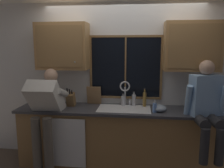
{
  "coord_description": "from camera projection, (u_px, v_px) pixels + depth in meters",
  "views": [
    {
      "loc": [
        0.26,
        -3.61,
        1.87
      ],
      "look_at": [
        -0.14,
        -0.3,
        1.3
      ],
      "focal_mm": 36.01,
      "sensor_mm": 36.0,
      "label": 1
    }
  ],
  "objects": [
    {
      "name": "window_frame_left",
      "position": [
        91.0,
        67.0,
        3.67
      ],
      "size": [
        0.03,
        0.02,
        0.95
      ],
      "primitive_type": "cube",
      "color": "brown"
    },
    {
      "name": "bottle_tall_clear",
      "position": [
        123.0,
        100.0,
        3.6
      ],
      "size": [
        0.07,
        0.07,
        0.2
      ],
      "color": "#B7B7BC",
      "rests_on": "countertop"
    },
    {
      "name": "bottle_amber_small",
      "position": [
        134.0,
        100.0,
        3.58
      ],
      "size": [
        0.06,
        0.06,
        0.24
      ],
      "color": "#B7B7BC",
      "rests_on": "countertop"
    },
    {
      "name": "window_mullion_center",
      "position": [
        125.0,
        68.0,
        3.6
      ],
      "size": [
        0.02,
        0.02,
        0.95
      ],
      "primitive_type": "cube",
      "color": "brown"
    },
    {
      "name": "mixing_bowl",
      "position": [
        159.0,
        108.0,
        3.29
      ],
      "size": [
        0.2,
        0.2,
        0.1
      ],
      "primitive_type": "ellipsoid",
      "color": "#8C99A8",
      "rests_on": "countertop"
    },
    {
      "name": "window_frame_right",
      "position": [
        161.0,
        68.0,
        3.54
      ],
      "size": [
        0.03,
        0.02,
        0.95
      ],
      "primitive_type": "cube",
      "color": "brown"
    },
    {
      "name": "countertop",
      "position": [
        121.0,
        110.0,
        3.43
      ],
      "size": [
        3.19,
        0.62,
        0.04
      ],
      "primitive_type": "cube",
      "color": "#38383D",
      "rests_on": "lower_cabinet_run"
    },
    {
      "name": "dishwasher_front",
      "position": [
        65.0,
        143.0,
        3.3
      ],
      "size": [
        0.6,
        0.02,
        0.74
      ],
      "primitive_type": "cube",
      "color": "white"
    },
    {
      "name": "window_frame_bottom",
      "position": [
        125.0,
        97.0,
        3.68
      ],
      "size": [
        1.17,
        0.02,
        0.04
      ],
      "primitive_type": "cube",
      "color": "brown"
    },
    {
      "name": "faucet",
      "position": [
        125.0,
        90.0,
        3.56
      ],
      "size": [
        0.18,
        0.09,
        0.4
      ],
      "color": "silver",
      "rests_on": "countertop"
    },
    {
      "name": "upper_cabinet_left",
      "position": [
        63.0,
        46.0,
        3.51
      ],
      "size": [
        0.8,
        0.36,
        0.72
      ],
      "color": "#A87A47"
    },
    {
      "name": "bottle_green_glass",
      "position": [
        145.0,
        99.0,
        3.54
      ],
      "size": [
        0.05,
        0.05,
        0.29
      ],
      "color": "olive",
      "rests_on": "countertop"
    },
    {
      "name": "back_wall",
      "position": [
        123.0,
        82.0,
        3.73
      ],
      "size": [
        5.53,
        0.12,
        2.55
      ],
      "primitive_type": "cube",
      "color": "silver",
      "rests_on": "floor"
    },
    {
      "name": "person_sitting_on_counter",
      "position": [
        207.0,
        104.0,
        3.0
      ],
      "size": [
        0.54,
        0.65,
        1.26
      ],
      "color": "#262628",
      "rests_on": "countertop"
    },
    {
      "name": "knife_block",
      "position": [
        71.0,
        100.0,
        3.55
      ],
      "size": [
        0.12,
        0.18,
        0.32
      ],
      "color": "olive",
      "rests_on": "countertop"
    },
    {
      "name": "lower_cabinet_run",
      "position": [
        121.0,
        138.0,
        3.52
      ],
      "size": [
        3.13,
        0.58,
        0.88
      ],
      "primitive_type": "cube",
      "color": "olive",
      "rests_on": "floor"
    },
    {
      "name": "cutting_board",
      "position": [
        94.0,
        95.0,
        3.68
      ],
      "size": [
        0.23,
        0.08,
        0.3
      ],
      "primitive_type": "cube",
      "rotation": [
        0.21,
        0.0,
        0.0
      ],
      "color": "#997047",
      "rests_on": "countertop"
    },
    {
      "name": "upper_cabinet_right",
      "position": [
        192.0,
        46.0,
        3.28
      ],
      "size": [
        0.8,
        0.36,
        0.72
      ],
      "color": "#A87A47"
    },
    {
      "name": "window_frame_top",
      "position": [
        126.0,
        36.0,
        3.52
      ],
      "size": [
        1.17,
        0.02,
        0.04
      ],
      "primitive_type": "cube",
      "color": "brown"
    },
    {
      "name": "person_standing",
      "position": [
        46.0,
        110.0,
        3.26
      ],
      "size": [
        0.53,
        0.7,
        1.52
      ],
      "color": "#595147",
      "rests_on": "floor"
    },
    {
      "name": "sink",
      "position": [
        124.0,
        115.0,
        3.44
      ],
      "size": [
        0.8,
        0.46,
        0.21
      ],
      "color": "silver",
      "rests_on": "lower_cabinet_run"
    },
    {
      "name": "soap_dispenser",
      "position": [
        155.0,
        107.0,
        3.24
      ],
      "size": [
        0.06,
        0.07,
        0.18
      ],
      "color": "#668CCC",
      "rests_on": "countertop"
    },
    {
      "name": "window_glass",
      "position": [
        126.0,
        67.0,
        3.61
      ],
      "size": [
        1.1,
        0.02,
        0.95
      ],
      "primitive_type": "cube",
      "color": "black"
    }
  ]
}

